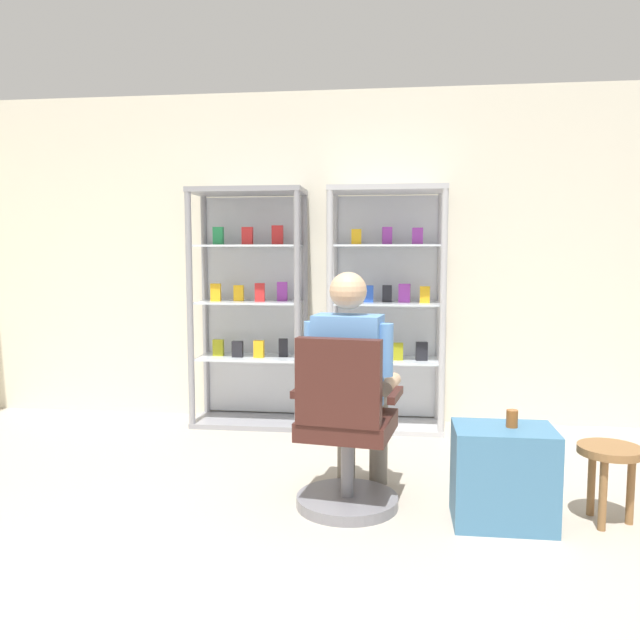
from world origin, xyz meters
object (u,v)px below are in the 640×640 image
(display_cabinet_right, at_px, (386,308))
(wooden_stool, at_px, (609,462))
(office_chair, at_px, (345,439))
(seated_shopkeeper, at_px, (352,375))
(tea_glass, at_px, (512,419))
(display_cabinet_left, at_px, (251,306))
(storage_crate, at_px, (503,476))

(display_cabinet_right, bearing_deg, wooden_stool, -55.91)
(office_chair, relative_size, wooden_stool, 2.37)
(seated_shopkeeper, relative_size, wooden_stool, 3.18)
(office_chair, height_order, tea_glass, office_chair)
(office_chair, bearing_deg, display_cabinet_left, 117.82)
(display_cabinet_left, xyz_separation_m, display_cabinet_right, (1.10, -0.00, -0.00))
(display_cabinet_right, relative_size, office_chair, 1.98)
(office_chair, distance_m, wooden_stool, 1.36)
(display_cabinet_left, xyz_separation_m, office_chair, (0.92, -1.74, -0.57))
(display_cabinet_left, distance_m, office_chair, 2.05)
(wooden_stool, bearing_deg, display_cabinet_right, 124.09)
(display_cabinet_left, distance_m, tea_glass, 2.55)
(seated_shopkeeper, height_order, storage_crate, seated_shopkeeper)
(seated_shopkeeper, bearing_deg, storage_crate, -15.76)
(seated_shopkeeper, distance_m, storage_crate, 0.95)
(display_cabinet_right, xyz_separation_m, storage_crate, (0.63, -1.80, -0.71))
(display_cabinet_left, distance_m, storage_crate, 2.60)
(wooden_stool, bearing_deg, office_chair, -179.86)
(seated_shopkeeper, relative_size, tea_glass, 14.48)
(seated_shopkeeper, xyz_separation_m, wooden_stool, (1.33, -0.16, -0.39))
(storage_crate, bearing_deg, seated_shopkeeper, 164.24)
(office_chair, xyz_separation_m, wooden_stool, (1.36, 0.00, -0.07))
(display_cabinet_left, height_order, tea_glass, display_cabinet_left)
(display_cabinet_right, xyz_separation_m, tea_glass, (0.67, -1.79, -0.41))
(storage_crate, distance_m, wooden_stool, 0.55)
(display_cabinet_left, xyz_separation_m, tea_glass, (1.77, -1.79, -0.41))
(office_chair, relative_size, storage_crate, 1.89)
(display_cabinet_left, distance_m, display_cabinet_right, 1.10)
(seated_shopkeeper, bearing_deg, wooden_stool, -6.77)
(seated_shopkeeper, height_order, wooden_stool, seated_shopkeeper)
(seated_shopkeeper, xyz_separation_m, storage_crate, (0.79, -0.22, -0.46))
(display_cabinet_right, distance_m, office_chair, 1.84)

